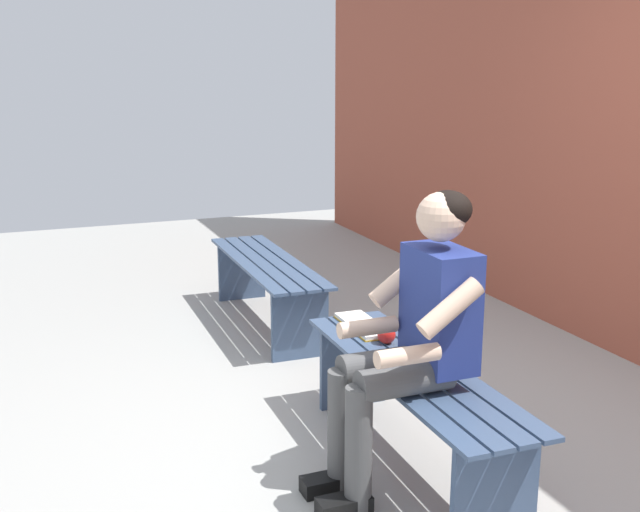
{
  "coord_description": "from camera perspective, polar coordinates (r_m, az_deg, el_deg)",
  "views": [
    {
      "loc": [
        -2.82,
        1.57,
        1.75
      ],
      "look_at": [
        0.73,
        0.15,
        0.81
      ],
      "focal_mm": 43.83,
      "sensor_mm": 36.0,
      "label": 1
    }
  ],
  "objects": [
    {
      "name": "apple",
      "position": [
        3.73,
        4.88,
        -5.74
      ],
      "size": [
        0.09,
        0.09,
        0.09
      ],
      "primitive_type": "sphere",
      "color": "red",
      "rests_on": "bench_near"
    },
    {
      "name": "person_seated",
      "position": [
        3.21,
        6.8,
        -5.45
      ],
      "size": [
        0.5,
        0.69,
        1.27
      ],
      "color": "navy",
      "rests_on": "ground"
    },
    {
      "name": "book_open",
      "position": [
        3.95,
        3.17,
        -5.08
      ],
      "size": [
        0.41,
        0.17,
        0.02
      ],
      "rotation": [
        0.0,
        0.0,
        -0.02
      ],
      "color": "white",
      "rests_on": "bench_near"
    },
    {
      "name": "bench_near",
      "position": [
        3.52,
        6.76,
        -9.83
      ],
      "size": [
        1.58,
        0.43,
        0.46
      ],
      "rotation": [
        0.0,
        0.0,
        -0.02
      ],
      "color": "#384C6B",
      "rests_on": "ground"
    },
    {
      "name": "ground_plane",
      "position": [
        4.28,
        -12.42,
        -10.97
      ],
      "size": [
        10.0,
        7.0,
        0.04
      ],
      "primitive_type": "cube",
      "color": "#9E9E99"
    },
    {
      "name": "bench_far",
      "position": [
        5.33,
        -3.88,
        -1.52
      ],
      "size": [
        1.6,
        0.43,
        0.46
      ],
      "rotation": [
        0.0,
        0.0,
        -0.02
      ],
      "color": "#384C6B",
      "rests_on": "ground"
    }
  ]
}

